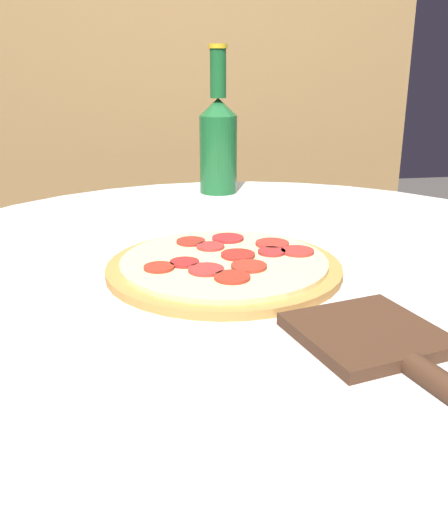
# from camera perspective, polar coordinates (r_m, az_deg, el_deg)

# --- Properties ---
(table) EXTENTS (1.02, 1.02, 0.73)m
(table) POSITION_cam_1_polar(r_m,az_deg,el_deg) (0.81, 2.72, -12.93)
(table) COLOR silver
(table) RESTS_ON ground_plane
(fence_panel) EXTENTS (1.24, 0.04, 1.59)m
(fence_panel) POSITION_cam_1_polar(r_m,az_deg,el_deg) (1.59, -3.80, 12.22)
(fence_panel) COLOR olive
(fence_panel) RESTS_ON ground_plane
(pizza) EXTENTS (0.28, 0.28, 0.02)m
(pizza) POSITION_cam_1_polar(r_m,az_deg,el_deg) (0.69, 0.04, -0.92)
(pizza) COLOR #B77F3D
(pizza) RESTS_ON table
(beer_bottle) EXTENTS (0.07, 0.07, 0.27)m
(beer_bottle) POSITION_cam_1_polar(r_m,az_deg,el_deg) (1.10, -0.58, 11.54)
(beer_bottle) COLOR #195628
(beer_bottle) RESTS_ON table
(pizza_paddle) EXTENTS (0.15, 0.27, 0.02)m
(pizza_paddle) POSITION_cam_1_polar(r_m,az_deg,el_deg) (0.52, 16.46, -9.10)
(pizza_paddle) COLOR #422819
(pizza_paddle) RESTS_ON table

